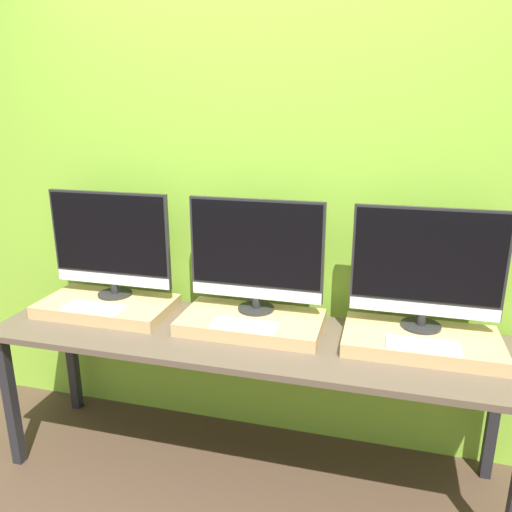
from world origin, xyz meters
name	(u,v)px	position (x,y,z in m)	size (l,w,h in m)	color
wall_back	(267,202)	(0.00, 0.70, 1.30)	(8.00, 0.04, 2.60)	#8CC638
workbench	(247,348)	(0.00, 0.31, 0.68)	(2.43, 0.63, 0.74)	brown
wooden_riser_left	(107,306)	(-0.77, 0.39, 0.77)	(0.67, 0.37, 0.06)	tan
monitor_left	(110,242)	(-0.77, 0.48, 1.10)	(0.65, 0.18, 0.55)	#282828
keyboard_left	(94,308)	(-0.77, 0.28, 0.81)	(0.30, 0.12, 0.01)	silver
wooden_riser_center	(251,322)	(0.00, 0.39, 0.77)	(0.67, 0.37, 0.06)	tan
monitor_center	(256,253)	(0.00, 0.48, 1.10)	(0.65, 0.18, 0.55)	#282828
keyboard_center	(245,325)	(0.00, 0.28, 0.81)	(0.30, 0.12, 0.01)	silver
wooden_riser_right	(421,341)	(0.77, 0.39, 0.77)	(0.67, 0.37, 0.06)	tan
monitor_right	(427,266)	(0.77, 0.48, 1.10)	(0.65, 0.18, 0.55)	#282828
keyboard_right	(423,345)	(0.77, 0.28, 0.81)	(0.30, 0.12, 0.01)	silver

